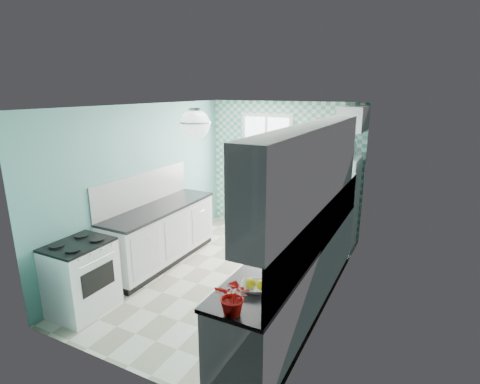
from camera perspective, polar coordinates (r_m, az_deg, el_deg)
The scene contains 26 objects.
floor at distance 5.79m, azimuth -1.60°, elevation -12.66°, with size 3.00×4.40×0.02m, color silver.
ceiling at distance 5.11m, azimuth -1.82°, elevation 13.14°, with size 3.00×4.40×0.02m, color white.
wall_back at distance 7.27m, azimuth 6.69°, elevation 3.71°, with size 3.00×0.02×2.50m, color #61A49C.
wall_front at distance 3.65m, azimuth -18.81°, elevation -9.09°, with size 3.00×0.02×2.50m, color #61A49C.
wall_left at distance 6.16m, azimuth -14.14°, elevation 1.20°, with size 0.02×4.40×2.50m, color #61A49C.
wall_right at distance 4.80m, azimuth 14.33°, elevation -2.81°, with size 0.02×4.40×2.50m, color #61A49C.
accent_wall at distance 7.25m, azimuth 6.63°, elevation 3.68°, with size 3.00×0.01×2.50m, color #51B393.
window at distance 7.30m, azimuth 4.04°, elevation 6.21°, with size 1.04×0.05×1.44m.
backsplash_right at distance 4.46m, azimuth 12.83°, elevation -4.90°, with size 0.02×3.60×0.51m, color white.
backsplash_left at distance 6.10m, azimuth -14.40°, elevation 0.52°, with size 0.02×2.15×0.51m, color white.
upper_cabinets_right at distance 4.12m, azimuth 10.65°, elevation 3.76°, with size 0.33×3.20×0.90m, color silver.
upper_cabinet_fridge at distance 6.43m, azimuth 16.85°, elevation 10.65°, with size 0.40×0.74×0.40m, color silver.
ceiling_light at distance 4.44m, azimuth -6.86°, elevation 10.28°, with size 0.34×0.34×0.35m.
base_cabinets_right at distance 4.83m, azimuth 8.91°, elevation -12.73°, with size 0.60×3.60×0.90m, color white.
countertop_right at distance 4.63m, azimuth 8.97°, elevation -7.56°, with size 0.63×3.60×0.04m, color black.
base_cabinets_left at distance 6.15m, azimuth -11.91°, elevation -6.51°, with size 0.60×2.15×0.90m, color white.
countertop_left at distance 5.99m, azimuth -12.04°, elevation -2.35°, with size 0.63×2.15×0.04m, color black.
fridge at distance 6.72m, azimuth 14.31°, elevation -1.57°, with size 0.70×0.70×1.61m.
stove at distance 5.14m, azimuth -23.01°, elevation -11.75°, with size 0.60×0.74×0.90m.
sink at distance 5.39m, azimuth 12.04°, elevation -4.23°, with size 0.49×0.41×0.53m.
rug at distance 6.15m, azimuth 4.65°, elevation -10.73°, with size 0.68×0.98×0.02m, color #650F03.
dish_towel at distance 5.39m, azimuth 7.67°, elevation -9.22°, with size 0.02×0.27×0.41m, color teal.
fruit_bowl at distance 3.51m, azimuth 2.37°, elevation -14.29°, with size 0.26×0.26×0.07m, color white.
potted_plant at distance 3.12m, azimuth -0.94°, elevation -15.61°, with size 0.29×0.26×0.33m, color #AC1A02.
soap_bottle at distance 5.86m, azimuth 13.98°, elevation -1.68°, with size 0.08×0.09×0.19m, color #95AFC3.
microwave at distance 6.52m, azimuth 14.86°, elevation 6.30°, with size 0.47×0.32×0.26m, color white.
Camera 1 is at (2.46, -4.47, 2.71)m, focal length 28.00 mm.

